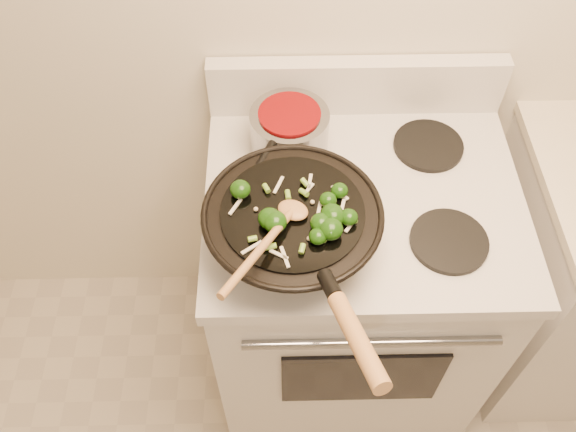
{
  "coord_description": "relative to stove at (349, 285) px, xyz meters",
  "views": [
    {
      "loc": [
        -0.5,
        0.24,
        2.08
      ],
      "look_at": [
        -0.49,
        1.03,
        1.03
      ],
      "focal_mm": 38.0,
      "sensor_mm": 36.0,
      "label": 1
    }
  ],
  "objects": [
    {
      "name": "saucepan",
      "position": [
        -0.18,
        0.15,
        0.52
      ],
      "size": [
        0.2,
        0.3,
        0.12
      ],
      "color": "gray",
      "rests_on": "stove"
    },
    {
      "name": "stirfry",
      "position": [
        -0.15,
        -0.18,
        0.6
      ],
      "size": [
        0.27,
        0.24,
        0.04
      ],
      "color": "#133809",
      "rests_on": "wok"
    },
    {
      "name": "wok",
      "position": [
        -0.18,
        -0.16,
        0.53
      ],
      "size": [
        0.39,
        0.64,
        0.24
      ],
      "color": "black",
      "rests_on": "stove"
    },
    {
      "name": "wooden_spoon",
      "position": [
        -0.22,
        -0.23,
        0.61
      ],
      "size": [
        0.19,
        0.29,
        0.08
      ],
      "color": "#A87442",
      "rests_on": "wok"
    },
    {
      "name": "stove",
      "position": [
        0.0,
        0.0,
        0.0
      ],
      "size": [
        0.78,
        0.67,
        1.08
      ],
      "color": "silver",
      "rests_on": "ground"
    }
  ]
}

